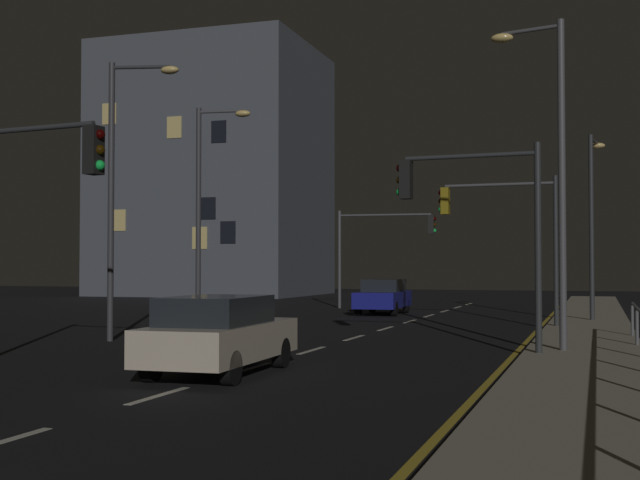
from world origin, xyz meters
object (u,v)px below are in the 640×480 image
street_lamp_across_street (121,175)px  car (219,334)px  traffic_light_near_left (502,220)px  street_lamp_corner (206,196)px  traffic_light_near_right (472,206)px  street_lamp_mid_block (593,209)px  street_lamp_far_end (551,154)px  traffic_light_far_center (22,193)px  traffic_light_far_left (383,238)px  building_distant (215,173)px  car_oncoming (383,296)px

street_lamp_across_street → car: bearing=-45.6°
traffic_light_near_left → street_lamp_corner: street_lamp_corner is taller
traffic_light_near_right → street_lamp_mid_block: 13.65m
traffic_light_near_left → street_lamp_across_street: (-9.97, -8.48, 1.05)m
traffic_light_near_right → street_lamp_mid_block: street_lamp_mid_block is taller
traffic_light_near_left → street_lamp_far_end: 8.94m
traffic_light_near_right → street_lamp_corner: size_ratio=0.64×
traffic_light_far_center → street_lamp_corner: size_ratio=0.68×
traffic_light_near_right → traffic_light_far_left: traffic_light_near_right is taller
street_lamp_far_end → street_lamp_across_street: street_lamp_far_end is taller
street_lamp_across_street → traffic_light_near_right: bearing=-5.3°
traffic_light_near_left → street_lamp_corner: 10.34m
street_lamp_far_end → building_distant: 45.85m
car → traffic_light_far_left: (-3.18, 26.53, 2.78)m
traffic_light_near_right → street_lamp_far_end: 2.37m
street_lamp_far_end → street_lamp_corner: bearing=155.4°
street_lamp_far_end → traffic_light_near_right: bearing=-155.7°
traffic_light_far_left → building_distant: bearing=136.1°
traffic_light_near_left → car: bearing=-105.6°
street_lamp_across_street → street_lamp_corner: bearing=88.2°
car → traffic_light_near_right: bearing=49.6°
car_oncoming → street_lamp_far_end: (8.14, -15.88, 4.08)m
street_lamp_across_street → traffic_light_far_left: bearing=82.4°
traffic_light_near_left → building_distant: (-24.41, 28.55, 5.48)m
traffic_light_far_center → street_lamp_across_street: bearing=105.9°
street_lamp_mid_block → car: bearing=-110.9°
car → street_lamp_far_end: 9.45m
car_oncoming → traffic_light_near_right: (6.33, -16.69, 2.79)m
traffic_light_near_right → traffic_light_far_center: traffic_light_far_center is taller
traffic_light_near_right → street_lamp_across_street: size_ratio=0.61×
car → traffic_light_near_left: size_ratio=0.87×
traffic_light_far_left → street_lamp_far_end: bearing=-65.7°
car → car_oncoming: size_ratio=1.00×
street_lamp_corner → building_distant: size_ratio=0.42×
traffic_light_far_center → street_lamp_across_street: (-2.01, 7.07, 1.15)m
car_oncoming → traffic_light_far_left: (-1.18, 4.75, 2.78)m
street_lamp_far_end → street_lamp_across_street: bearing=179.4°
traffic_light_far_left → street_lamp_corner: street_lamp_corner is taller
car → traffic_light_near_right: traffic_light_near_right is taller
traffic_light_far_center → street_lamp_mid_block: 22.35m
traffic_light_near_right → street_lamp_corner: 11.91m
street_lamp_far_end → traffic_light_near_left: bearing=103.7°
traffic_light_near_right → traffic_light_far_left: (-7.51, 21.44, -0.01)m
traffic_light_far_left → street_lamp_across_street: bearing=-97.6°
traffic_light_far_left → car: bearing=-83.2°
building_distant → street_lamp_far_end: bearing=-54.5°
street_lamp_far_end → street_lamp_mid_block: bearing=85.9°
traffic_light_far_center → street_lamp_far_end: bearing=34.6°
street_lamp_far_end → street_lamp_across_street: size_ratio=0.99×
street_lamp_corner → building_distant: 35.24m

